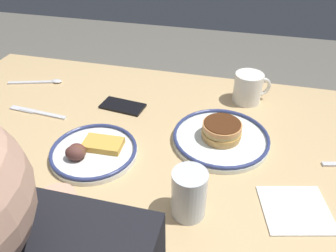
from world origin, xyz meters
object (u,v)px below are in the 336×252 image
at_px(plate_center_pancakes, 92,151).
at_px(tea_spoon, 43,82).
at_px(paper_napkin, 296,210).
at_px(butter_knife, 38,112).
at_px(plate_near_main, 221,136).
at_px(coffee_mug, 249,87).
at_px(cell_phone, 123,106).
at_px(drinking_glass, 189,196).

distance_m(plate_center_pancakes, tea_spoon, 0.49).
height_order(paper_napkin, butter_knife, butter_knife).
height_order(plate_near_main, tea_spoon, plate_near_main).
height_order(coffee_mug, cell_phone, coffee_mug).
bearing_deg(drinking_glass, cell_phone, -51.77).
bearing_deg(plate_near_main, cell_phone, -16.92).
xyz_separation_m(plate_near_main, paper_napkin, (-0.19, 0.21, -0.02)).
bearing_deg(paper_napkin, butter_knife, -15.02).
bearing_deg(butter_knife, tea_spoon, -63.08).
height_order(paper_napkin, tea_spoon, tea_spoon).
distance_m(drinking_glass, paper_napkin, 0.25).
height_order(plate_center_pancakes, butter_knife, plate_center_pancakes).
xyz_separation_m(drinking_glass, cell_phone, (0.30, -0.38, -0.05)).
xyz_separation_m(plate_near_main, butter_knife, (0.59, -0.00, -0.02)).
bearing_deg(coffee_mug, plate_center_pancakes, 44.91).
bearing_deg(tea_spoon, drinking_glass, 144.42).
height_order(cell_phone, tea_spoon, tea_spoon).
bearing_deg(plate_near_main, tea_spoon, -15.37).
distance_m(plate_near_main, tea_spoon, 0.71).
xyz_separation_m(cell_phone, paper_napkin, (-0.53, 0.31, -0.00)).
height_order(drinking_glass, tea_spoon, drinking_glass).
relative_size(plate_center_pancakes, paper_napkin, 1.58).
xyz_separation_m(cell_phone, butter_knife, (0.26, 0.10, -0.00)).
relative_size(plate_near_main, plate_center_pancakes, 1.17).
bearing_deg(coffee_mug, cell_phone, 19.53).
bearing_deg(plate_near_main, plate_center_pancakes, 24.00).
xyz_separation_m(drinking_glass, paper_napkin, (-0.24, -0.06, -0.05)).
relative_size(plate_center_pancakes, coffee_mug, 1.90).
height_order(plate_near_main, butter_knife, plate_near_main).
xyz_separation_m(coffee_mug, tea_spoon, (0.75, 0.06, -0.05)).
bearing_deg(plate_center_pancakes, cell_phone, -88.75).
xyz_separation_m(plate_near_main, tea_spoon, (0.69, -0.19, -0.01)).
bearing_deg(paper_napkin, coffee_mug, -73.60).
bearing_deg(tea_spoon, coffee_mug, -175.79).
distance_m(cell_phone, tea_spoon, 0.36).
relative_size(plate_center_pancakes, cell_phone, 1.65).
bearing_deg(drinking_glass, plate_near_main, -98.60).
bearing_deg(drinking_glass, coffee_mug, -101.20).
distance_m(paper_napkin, tea_spoon, 0.97).
relative_size(drinking_glass, tea_spoon, 0.61).
height_order(coffee_mug, tea_spoon, coffee_mug).
xyz_separation_m(drinking_glass, butter_knife, (0.55, -0.28, -0.05)).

